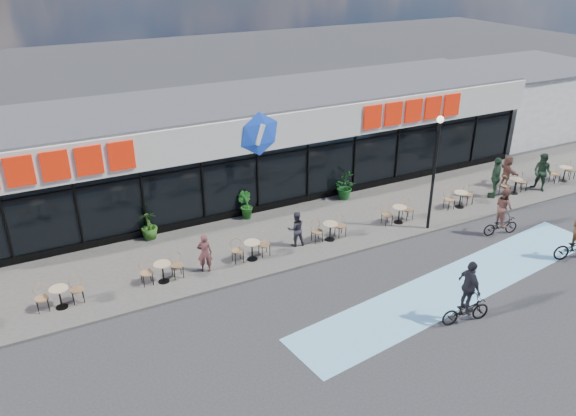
{
  "coord_description": "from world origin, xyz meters",
  "views": [
    {
      "loc": [
        -9.09,
        -13.78,
        10.97
      ],
      "look_at": [
        -0.29,
        3.5,
        1.81
      ],
      "focal_mm": 35.0,
      "sensor_mm": 36.0,
      "label": 1
    }
  ],
  "objects_px": {
    "patron_left": "(205,253)",
    "pedestrian_a": "(542,172)",
    "lamp_post": "(435,163)",
    "pedestrian_c": "(496,177)",
    "potted_plant_mid": "(245,205)",
    "pedestrian_b": "(507,171)",
    "potted_plant_right": "(344,186)",
    "potted_plant_left": "(149,225)",
    "cyclist_b": "(502,216)",
    "patron_right": "(296,229)"
  },
  "relations": [
    {
      "from": "patron_right",
      "to": "pedestrian_a",
      "type": "distance_m",
      "value": 13.11
    },
    {
      "from": "pedestrian_a",
      "to": "cyclist_b",
      "type": "distance_m",
      "value": 5.56
    },
    {
      "from": "patron_left",
      "to": "pedestrian_c",
      "type": "relative_size",
      "value": 0.76
    },
    {
      "from": "pedestrian_b",
      "to": "patron_left",
      "type": "bearing_deg",
      "value": 110.98
    },
    {
      "from": "lamp_post",
      "to": "pedestrian_b",
      "type": "bearing_deg",
      "value": 16.06
    },
    {
      "from": "lamp_post",
      "to": "patron_right",
      "type": "height_order",
      "value": "lamp_post"
    },
    {
      "from": "potted_plant_right",
      "to": "patron_right",
      "type": "relative_size",
      "value": 0.81
    },
    {
      "from": "potted_plant_left",
      "to": "pedestrian_a",
      "type": "bearing_deg",
      "value": -11.51
    },
    {
      "from": "potted_plant_mid",
      "to": "pedestrian_c",
      "type": "height_order",
      "value": "pedestrian_c"
    },
    {
      "from": "potted_plant_mid",
      "to": "potted_plant_right",
      "type": "relative_size",
      "value": 1.02
    },
    {
      "from": "cyclist_b",
      "to": "potted_plant_left",
      "type": "bearing_deg",
      "value": 155.15
    },
    {
      "from": "potted_plant_right",
      "to": "cyclist_b",
      "type": "distance_m",
      "value": 7.11
    },
    {
      "from": "cyclist_b",
      "to": "potted_plant_right",
      "type": "bearing_deg",
      "value": 123.79
    },
    {
      "from": "potted_plant_right",
      "to": "patron_right",
      "type": "height_order",
      "value": "patron_right"
    },
    {
      "from": "potted_plant_mid",
      "to": "pedestrian_b",
      "type": "xyz_separation_m",
      "value": [
        12.82,
        -2.55,
        0.18
      ]
    },
    {
      "from": "cyclist_b",
      "to": "pedestrian_c",
      "type": "bearing_deg",
      "value": 49.0
    },
    {
      "from": "pedestrian_c",
      "to": "potted_plant_right",
      "type": "bearing_deg",
      "value": -66.39
    },
    {
      "from": "lamp_post",
      "to": "cyclist_b",
      "type": "relative_size",
      "value": 2.34
    },
    {
      "from": "potted_plant_left",
      "to": "pedestrian_b",
      "type": "height_order",
      "value": "pedestrian_b"
    },
    {
      "from": "potted_plant_left",
      "to": "potted_plant_right",
      "type": "bearing_deg",
      "value": -0.99
    },
    {
      "from": "patron_right",
      "to": "pedestrian_c",
      "type": "height_order",
      "value": "pedestrian_c"
    },
    {
      "from": "potted_plant_right",
      "to": "cyclist_b",
      "type": "relative_size",
      "value": 0.56
    },
    {
      "from": "potted_plant_mid",
      "to": "patron_left",
      "type": "distance_m",
      "value": 4.56
    },
    {
      "from": "potted_plant_left",
      "to": "pedestrian_b",
      "type": "xyz_separation_m",
      "value": [
        17.03,
        -2.57,
        0.19
      ]
    },
    {
      "from": "lamp_post",
      "to": "patron_left",
      "type": "relative_size",
      "value": 3.26
    },
    {
      "from": "pedestrian_a",
      "to": "patron_left",
      "type": "bearing_deg",
      "value": -104.47
    },
    {
      "from": "patron_left",
      "to": "pedestrian_b",
      "type": "distance_m",
      "value": 15.87
    },
    {
      "from": "potted_plant_left",
      "to": "pedestrian_a",
      "type": "height_order",
      "value": "pedestrian_a"
    },
    {
      "from": "pedestrian_c",
      "to": "cyclist_b",
      "type": "xyz_separation_m",
      "value": [
        -2.44,
        -2.81,
        -0.22
      ]
    },
    {
      "from": "lamp_post",
      "to": "pedestrian_c",
      "type": "distance_m",
      "value": 5.35
    },
    {
      "from": "pedestrian_a",
      "to": "potted_plant_right",
      "type": "bearing_deg",
      "value": -125.0
    },
    {
      "from": "patron_right",
      "to": "pedestrian_c",
      "type": "xyz_separation_m",
      "value": [
        10.51,
        -0.06,
        0.27
      ]
    },
    {
      "from": "pedestrian_b",
      "to": "pedestrian_c",
      "type": "distance_m",
      "value": 1.66
    },
    {
      "from": "patron_left",
      "to": "pedestrian_c",
      "type": "xyz_separation_m",
      "value": [
        14.35,
        0.15,
        0.24
      ]
    },
    {
      "from": "patron_left",
      "to": "patron_right",
      "type": "distance_m",
      "value": 3.85
    },
    {
      "from": "pedestrian_a",
      "to": "pedestrian_c",
      "type": "xyz_separation_m",
      "value": [
        -2.59,
        0.43,
        0.06
      ]
    },
    {
      "from": "lamp_post",
      "to": "pedestrian_c",
      "type": "relative_size",
      "value": 2.47
    },
    {
      "from": "patron_right",
      "to": "pedestrian_a",
      "type": "xyz_separation_m",
      "value": [
        13.1,
        -0.5,
        0.21
      ]
    },
    {
      "from": "patron_left",
      "to": "pedestrian_a",
      "type": "distance_m",
      "value": 16.94
    },
    {
      "from": "pedestrian_c",
      "to": "patron_left",
      "type": "bearing_deg",
      "value": -39.91
    },
    {
      "from": "pedestrian_a",
      "to": "pedestrian_c",
      "type": "height_order",
      "value": "pedestrian_c"
    },
    {
      "from": "potted_plant_mid",
      "to": "pedestrian_a",
      "type": "xyz_separation_m",
      "value": [
        13.91,
        -3.68,
        0.33
      ]
    },
    {
      "from": "lamp_post",
      "to": "patron_left",
      "type": "bearing_deg",
      "value": 174.05
    },
    {
      "from": "pedestrian_b",
      "to": "pedestrian_c",
      "type": "height_order",
      "value": "pedestrian_c"
    },
    {
      "from": "patron_left",
      "to": "pedestrian_b",
      "type": "xyz_separation_m",
      "value": [
        15.85,
        0.84,
        0.03
      ]
    },
    {
      "from": "lamp_post",
      "to": "potted_plant_right",
      "type": "height_order",
      "value": "lamp_post"
    },
    {
      "from": "potted_plant_mid",
      "to": "cyclist_b",
      "type": "bearing_deg",
      "value": -34.28
    },
    {
      "from": "pedestrian_b",
      "to": "cyclist_b",
      "type": "bearing_deg",
      "value": 149.51
    },
    {
      "from": "potted_plant_mid",
      "to": "potted_plant_right",
      "type": "distance_m",
      "value": 4.93
    },
    {
      "from": "patron_right",
      "to": "cyclist_b",
      "type": "bearing_deg",
      "value": 170.8
    }
  ]
}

